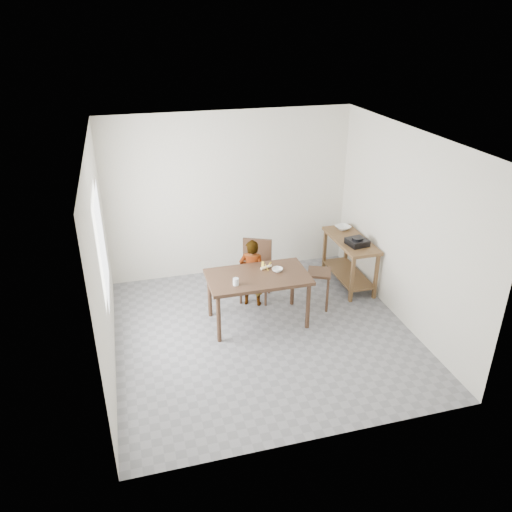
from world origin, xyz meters
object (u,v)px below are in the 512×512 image
object	(u,v)px
child	(252,273)
stool	(318,289)
dining_table	(258,299)
prep_counter	(349,262)
dining_chair	(255,272)

from	to	relation	value
child	stool	distance (m)	1.02
dining_table	stool	distance (m)	1.00
prep_counter	stool	bearing A→B (deg)	-144.21
dining_table	dining_chair	xyz separation A→B (m)	(0.14, 0.64, 0.09)
dining_table	dining_chair	distance (m)	0.66
child	stool	bearing A→B (deg)	-175.14
dining_chair	prep_counter	bearing A→B (deg)	26.38
dining_table	child	world-z (taller)	child
dining_chair	stool	bearing A→B (deg)	-4.72
prep_counter	stool	world-z (taller)	prep_counter
dining_table	dining_chair	bearing A→B (deg)	78.09
dining_table	child	xyz separation A→B (m)	(0.05, 0.49, 0.16)
dining_chair	dining_table	bearing A→B (deg)	-77.52
dining_table	dining_chair	size ratio (longest dim) A/B	1.52
prep_counter	dining_table	bearing A→B (deg)	-157.85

